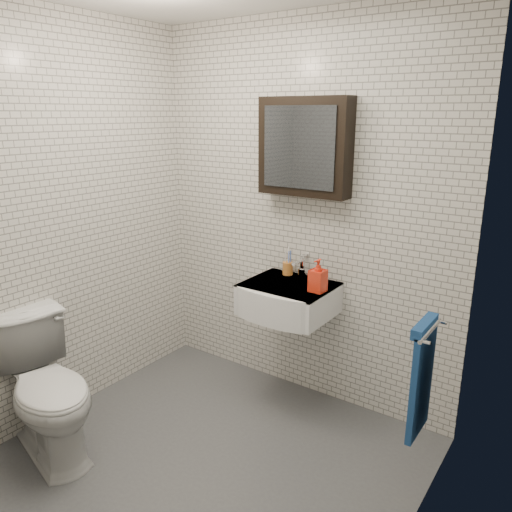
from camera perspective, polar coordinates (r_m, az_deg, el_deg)
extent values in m
cube|color=#4B4D52|center=(3.08, -5.52, -22.08)|extent=(2.20, 2.00, 0.01)
cube|color=silver|center=(3.31, 5.23, 4.60)|extent=(2.20, 0.02, 2.50)
cube|color=silver|center=(1.92, -26.42, -5.69)|extent=(2.20, 0.02, 2.50)
cube|color=silver|center=(3.33, -20.72, 3.68)|extent=(0.02, 2.00, 2.50)
cube|color=silver|center=(1.99, 18.31, -3.99)|extent=(0.02, 2.00, 2.50)
cube|color=white|center=(3.24, 3.77, -4.87)|extent=(0.55, 0.45, 0.20)
cylinder|color=silver|center=(3.22, 3.98, -3.30)|extent=(0.31, 0.31, 0.02)
cylinder|color=silver|center=(3.22, 3.99, -3.17)|extent=(0.04, 0.04, 0.01)
cube|color=white|center=(3.20, 3.80, -3.28)|extent=(0.55, 0.45, 0.01)
cylinder|color=silver|center=(3.33, 5.30, -1.93)|extent=(0.06, 0.06, 0.06)
cylinder|color=silver|center=(3.31, 5.32, -0.94)|extent=(0.03, 0.03, 0.08)
cylinder|color=silver|center=(3.25, 4.81, -0.69)|extent=(0.02, 0.12, 0.02)
cube|color=silver|center=(3.32, 5.61, 0.09)|extent=(0.02, 0.09, 0.01)
cube|color=black|center=(3.16, 5.59, 12.29)|extent=(0.60, 0.14, 0.60)
cube|color=#3F444C|center=(3.10, 4.88, 12.23)|extent=(0.49, 0.01, 0.49)
cylinder|color=silver|center=(2.43, 19.27, -8.07)|extent=(0.02, 0.30, 0.02)
cylinder|color=silver|center=(2.54, 20.54, -7.12)|extent=(0.04, 0.02, 0.02)
cylinder|color=silver|center=(2.31, 18.83, -9.30)|extent=(0.04, 0.02, 0.02)
cube|color=#21489A|center=(2.55, 18.37, -13.56)|extent=(0.03, 0.26, 0.54)
cube|color=#21489A|center=(2.43, 18.74, -7.63)|extent=(0.05, 0.26, 0.05)
cylinder|color=#C57731|center=(3.37, 3.65, -1.42)|extent=(0.08, 0.08, 0.09)
cylinder|color=white|center=(3.35, 3.40, -0.49)|extent=(0.02, 0.03, 0.17)
cylinder|color=#426DD5|center=(3.34, 3.75, -0.69)|extent=(0.01, 0.02, 0.15)
cylinder|color=white|center=(3.36, 3.71, -0.36)|extent=(0.02, 0.03, 0.17)
cylinder|color=#426DD5|center=(3.35, 3.97, -0.57)|extent=(0.02, 0.03, 0.16)
imported|color=#E65318|center=(3.05, 7.10, -2.23)|extent=(0.10, 0.10, 0.20)
imported|color=white|center=(3.15, -22.78, -13.81)|extent=(0.87, 0.62, 0.80)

